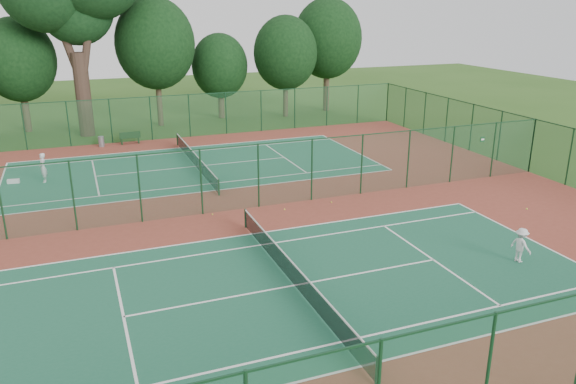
% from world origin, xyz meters
% --- Properties ---
extents(ground, '(120.00, 120.00, 0.00)m').
position_xyz_m(ground, '(0.00, 0.00, 0.00)').
color(ground, '#2E541A').
rests_on(ground, ground).
extents(red_pad, '(40.00, 36.00, 0.01)m').
position_xyz_m(red_pad, '(0.00, 0.00, 0.01)').
color(red_pad, brown).
rests_on(red_pad, ground).
extents(court_near, '(23.77, 10.97, 0.01)m').
position_xyz_m(court_near, '(0.00, -9.00, 0.01)').
color(court_near, '#1C583E').
rests_on(court_near, red_pad).
extents(court_far, '(23.77, 10.97, 0.01)m').
position_xyz_m(court_far, '(0.00, 9.00, 0.01)').
color(court_far, '#1F6245').
rests_on(court_far, red_pad).
extents(fence_north, '(40.00, 0.09, 3.50)m').
position_xyz_m(fence_north, '(0.00, 18.00, 1.76)').
color(fence_north, '#1C542E').
rests_on(fence_north, ground).
extents(fence_east, '(0.09, 36.00, 3.50)m').
position_xyz_m(fence_east, '(20.00, 0.00, 1.76)').
color(fence_east, '#184A30').
rests_on(fence_east, ground).
extents(fence_divider, '(40.00, 0.09, 3.50)m').
position_xyz_m(fence_divider, '(0.00, 0.00, 1.76)').
color(fence_divider, '#17462C').
rests_on(fence_divider, ground).
extents(tennis_net_near, '(0.10, 12.90, 0.97)m').
position_xyz_m(tennis_net_near, '(0.00, -9.00, 0.54)').
color(tennis_net_near, '#143821').
rests_on(tennis_net_near, ground).
extents(tennis_net_far, '(0.10, 12.90, 0.97)m').
position_xyz_m(tennis_net_far, '(0.00, 9.00, 0.54)').
color(tennis_net_far, '#153B1C').
rests_on(tennis_net_far, ground).
extents(player_near, '(0.73, 1.06, 1.50)m').
position_xyz_m(player_near, '(9.68, -10.42, 0.77)').
color(player_near, silver).
rests_on(player_near, court_near).
extents(player_far, '(0.48, 0.68, 1.80)m').
position_xyz_m(player_far, '(-9.34, 8.91, 0.92)').
color(player_far, silver).
rests_on(player_far, court_far).
extents(trash_bin, '(0.54, 0.54, 0.79)m').
position_xyz_m(trash_bin, '(-5.50, 17.09, 0.40)').
color(trash_bin, gray).
rests_on(trash_bin, red_pad).
extents(bench, '(1.60, 0.50, 0.98)m').
position_xyz_m(bench, '(-3.36, 17.16, 0.52)').
color(bench, black).
rests_on(bench, red_pad).
extents(kit_bag, '(0.71, 0.34, 0.26)m').
position_xyz_m(kit_bag, '(-11.12, 9.29, 0.14)').
color(kit_bag, white).
rests_on(kit_bag, red_pad).
extents(stray_ball_a, '(0.08, 0.08, 0.08)m').
position_xyz_m(stray_ball_a, '(2.65, -0.98, 0.05)').
color(stray_ball_a, '#E7F037').
rests_on(stray_ball_a, red_pad).
extents(stray_ball_b, '(0.08, 0.08, 0.08)m').
position_xyz_m(stray_ball_b, '(5.45, -0.86, 0.05)').
color(stray_ball_b, gold).
rests_on(stray_ball_b, red_pad).
extents(stray_ball_c, '(0.07, 0.07, 0.07)m').
position_xyz_m(stray_ball_c, '(-1.10, -0.33, 0.04)').
color(stray_ball_c, '#D1E936').
rests_on(stray_ball_c, red_pad).
extents(evergreen_row, '(39.00, 5.00, 12.00)m').
position_xyz_m(evergreen_row, '(0.50, 24.25, 0.00)').
color(evergreen_row, black).
rests_on(evergreen_row, ground).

